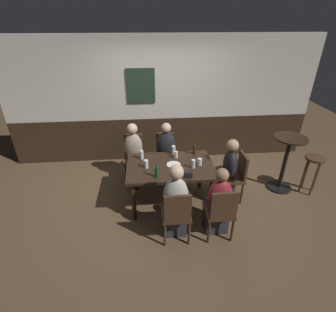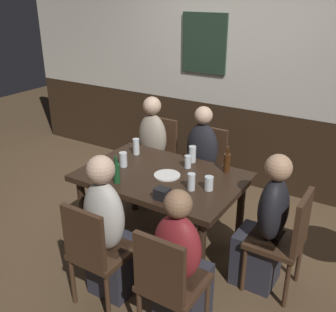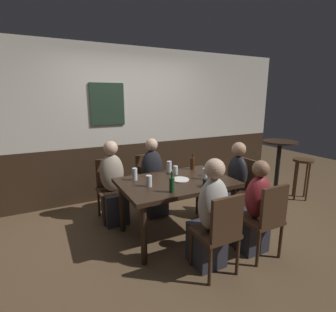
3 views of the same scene
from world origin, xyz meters
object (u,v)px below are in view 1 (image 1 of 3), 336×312
at_px(person_head_east, 226,175).
at_px(person_right_near, 217,205).
at_px(chair_left_far, 134,154).
at_px(chair_mid_far, 166,153).
at_px(beer_bottle_green, 157,172).
at_px(dining_table, 170,170).
at_px(tumbler_short, 193,164).
at_px(condiment_caddy, 188,174).
at_px(person_mid_near, 175,205).
at_px(beer_glass_tall, 142,155).
at_px(person_left_far, 134,158).
at_px(tumbler_water, 176,155).
at_px(chair_mid_near, 177,214).
at_px(bar_stool, 314,165).
at_px(pint_glass_pale, 146,164).
at_px(pint_glass_amber, 200,162).
at_px(beer_bottle_brown, 194,149).
at_px(highball_clear, 174,150).
at_px(chair_right_near, 221,211).
at_px(side_bar_table, 286,159).
at_px(plate_white_large, 174,165).
at_px(chair_head_east, 235,174).
at_px(person_mid_far, 166,157).

distance_m(person_head_east, person_right_near, 0.80).
distance_m(chair_left_far, chair_mid_far, 0.62).
bearing_deg(beer_bottle_green, dining_table, 54.31).
height_order(tumbler_short, condiment_caddy, tumbler_short).
xyz_separation_m(person_mid_near, beer_glass_tall, (-0.46, 0.98, 0.30)).
xyz_separation_m(chair_mid_far, person_left_far, (-0.62, -0.16, 0.00)).
xyz_separation_m(person_right_near, tumbler_short, (-0.26, 0.61, 0.34)).
height_order(person_head_east, beer_glass_tall, person_head_east).
relative_size(dining_table, tumbler_water, 12.03).
bearing_deg(chair_mid_near, bar_stool, 20.52).
distance_m(pint_glass_pale, tumbler_water, 0.59).
xyz_separation_m(pint_glass_amber, beer_bottle_brown, (-0.02, 0.39, 0.04)).
relative_size(chair_left_far, beer_bottle_green, 3.68).
xyz_separation_m(person_mid_near, person_right_near, (0.62, 0.00, -0.05)).
bearing_deg(person_mid_near, beer_glass_tall, 115.15).
bearing_deg(tumbler_water, highball_clear, 101.67).
relative_size(chair_right_near, tumbler_water, 7.51).
bearing_deg(tumbler_water, tumbler_short, -56.86).
bearing_deg(bar_stool, pint_glass_pale, -177.87).
relative_size(beer_bottle_green, side_bar_table, 0.23).
bearing_deg(pint_glass_pale, condiment_caddy, -27.13).
bearing_deg(person_left_far, chair_right_near, -52.46).
distance_m(chair_mid_near, chair_left_far, 1.88).
relative_size(chair_mid_near, bar_stool, 1.22).
bearing_deg(chair_left_far, plate_white_large, -52.59).
xyz_separation_m(pint_glass_pale, tumbler_short, (0.75, -0.07, 0.00)).
relative_size(plate_white_large, condiment_caddy, 2.10).
bearing_deg(pint_glass_pale, beer_glass_tall, 103.50).
bearing_deg(person_head_east, condiment_caddy, -153.23).
relative_size(dining_table, chair_head_east, 1.60).
distance_m(person_mid_far, plate_white_large, 0.77).
xyz_separation_m(dining_table, condiment_caddy, (0.24, -0.36, 0.13)).
bearing_deg(chair_right_near, tumbler_short, 108.79).
bearing_deg(plate_white_large, pint_glass_pale, -174.14).
bearing_deg(beer_glass_tall, plate_white_large, -25.76).
relative_size(chair_head_east, plate_white_large, 3.81).
bearing_deg(person_mid_far, person_right_near, -66.84).
height_order(chair_mid_near, condiment_caddy, chair_mid_near).
bearing_deg(person_head_east, chair_right_near, -110.87).
bearing_deg(chair_mid_near, beer_bottle_green, 112.82).
relative_size(highball_clear, plate_white_large, 0.67).
bearing_deg(bar_stool, beer_glass_tall, 176.48).
distance_m(chair_mid_near, plate_white_large, 0.93).
bearing_deg(beer_bottle_green, highball_clear, 64.94).
distance_m(chair_mid_near, beer_bottle_brown, 1.36).
distance_m(person_left_far, beer_glass_tall, 0.59).
height_order(beer_bottle_green, side_bar_table, side_bar_table).
xyz_separation_m(chair_mid_near, person_head_east, (0.96, 0.89, -0.01)).
height_order(chair_head_east, plate_white_large, chair_head_east).
relative_size(beer_glass_tall, beer_bottle_green, 0.67).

